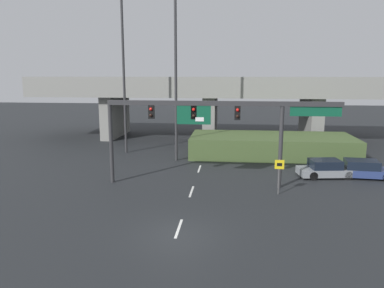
# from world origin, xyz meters

# --- Properties ---
(ground_plane) EXTENTS (160.00, 160.00, 0.00)m
(ground_plane) POSITION_xyz_m (0.00, 0.00, 0.00)
(ground_plane) COLOR black
(lane_markings) EXTENTS (0.14, 26.98, 0.01)m
(lane_markings) POSITION_xyz_m (0.00, 12.93, 0.00)
(lane_markings) COLOR silver
(lane_markings) RESTS_ON ground
(signal_gantry) EXTENTS (16.03, 0.44, 5.98)m
(signal_gantry) POSITION_xyz_m (1.33, 8.34, 4.87)
(signal_gantry) COLOR #2D2D30
(signal_gantry) RESTS_ON ground
(speed_limit_sign) EXTENTS (0.60, 0.11, 2.38)m
(speed_limit_sign) POSITION_xyz_m (5.73, 6.79, 1.55)
(speed_limit_sign) COLOR #4C4C4C
(speed_limit_sign) RESTS_ON ground
(highway_light_pole_near) EXTENTS (0.70, 0.36, 16.51)m
(highway_light_pole_near) POSITION_xyz_m (-2.35, 15.75, 8.64)
(highway_light_pole_near) COLOR #2D2D30
(highway_light_pole_near) RESTS_ON ground
(highway_light_pole_far) EXTENTS (0.70, 0.36, 18.10)m
(highway_light_pole_far) POSITION_xyz_m (-7.89, 18.72, 9.43)
(highway_light_pole_far) COLOR #2D2D30
(highway_light_pole_far) RESTS_ON ground
(overpass_bridge) EXTENTS (42.40, 9.97, 7.47)m
(overpass_bridge) POSITION_xyz_m (0.00, 28.49, 5.16)
(overpass_bridge) COLOR gray
(overpass_bridge) RESTS_ON ground
(grass_embankment) EXTENTS (15.42, 6.48, 1.95)m
(grass_embankment) POSITION_xyz_m (6.45, 18.83, 0.97)
(grass_embankment) COLOR #42562D
(grass_embankment) RESTS_ON ground
(parked_sedan_near_right) EXTENTS (4.50, 2.47, 1.36)m
(parked_sedan_near_right) POSITION_xyz_m (9.88, 11.48, 0.63)
(parked_sedan_near_right) COLOR gray
(parked_sedan_near_right) RESTS_ON ground
(parked_sedan_mid_right) EXTENTS (4.71, 2.23, 1.35)m
(parked_sedan_mid_right) POSITION_xyz_m (12.62, 11.62, 0.63)
(parked_sedan_mid_right) COLOR navy
(parked_sedan_mid_right) RESTS_ON ground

